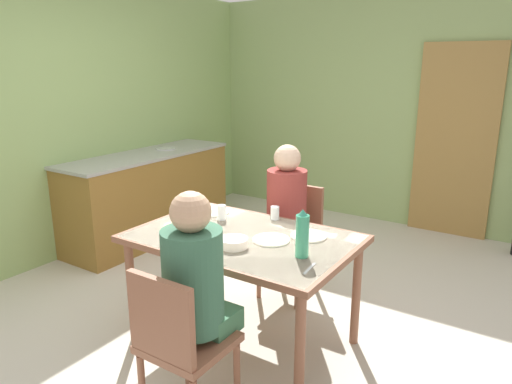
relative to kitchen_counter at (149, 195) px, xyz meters
name	(u,v)px	position (x,y,z in m)	size (l,w,h in m)	color
ground_plane	(235,317)	(1.73, -0.88, -0.45)	(7.27, 7.27, 0.00)	beige
wall_back	(377,110)	(1.73, 1.92, 0.82)	(4.33, 0.10, 2.54)	#91AD6A
wall_left	(107,116)	(-0.33, -0.18, 0.82)	(0.10, 4.20, 2.54)	#90AF67
door_wooden	(455,142)	(2.62, 1.84, 0.55)	(0.80, 0.05, 2.00)	olive
kitchen_counter	(149,195)	(0.00, 0.00, 0.00)	(0.61, 1.93, 0.91)	olive
dining_table	(243,247)	(1.96, -1.09, 0.22)	(1.38, 0.91, 0.75)	brown
chair_near_diner	(179,341)	(2.14, -1.90, 0.05)	(0.40, 0.40, 0.87)	brown
chair_far_diner	(294,233)	(1.88, -0.28, 0.05)	(0.40, 0.40, 0.87)	brown
person_near_diner	(195,277)	(2.14, -1.76, 0.33)	(0.30, 0.37, 0.77)	#3B6E4B
person_far_diner	(286,203)	(1.88, -0.41, 0.33)	(0.30, 0.37, 0.77)	maroon
water_bottle_green_near	(302,235)	(2.42, -1.18, 0.43)	(0.08, 0.08, 0.28)	#338F6A
serving_bowl_center	(234,243)	(2.02, -1.27, 0.32)	(0.17, 0.17, 0.06)	silver
dinner_plate_near_left	(214,212)	(1.52, -0.81, 0.30)	(0.23, 0.23, 0.01)	white
dinner_plate_near_right	(309,236)	(2.31, -0.87, 0.30)	(0.23, 0.23, 0.01)	white
dinner_plate_far_center	(271,240)	(2.15, -1.06, 0.30)	(0.23, 0.23, 0.01)	white
drinking_glass_by_near_diner	(275,213)	(1.96, -0.70, 0.34)	(0.06, 0.06, 0.09)	silver
drinking_glass_by_far_diner	(222,212)	(1.66, -0.91, 0.35)	(0.06, 0.06, 0.11)	silver
bread_plate_sliced	(178,226)	(1.52, -1.20, 0.31)	(0.19, 0.19, 0.02)	#DBB77A
cutlery_knife_near	(199,242)	(1.80, -1.33, 0.30)	(0.15, 0.02, 0.00)	silver
cutlery_fork_near	(309,268)	(2.53, -1.30, 0.30)	(0.15, 0.02, 0.00)	silver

